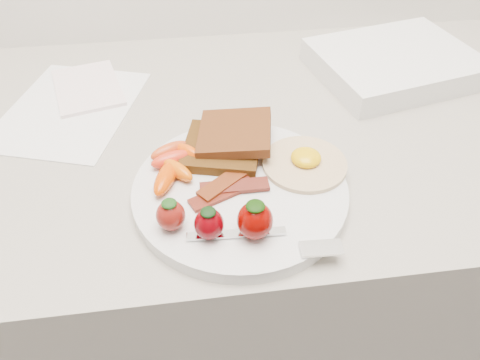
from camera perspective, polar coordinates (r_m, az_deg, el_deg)
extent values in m
cube|color=gray|center=(1.05, -0.39, -13.52)|extent=(2.00, 0.60, 0.90)
cylinder|color=silver|center=(0.59, 0.00, -1.35)|extent=(0.27, 0.27, 0.02)
cube|color=black|center=(0.63, -2.20, 3.97)|extent=(0.12, 0.12, 0.01)
cube|color=black|center=(0.63, -0.64, 5.77)|extent=(0.11, 0.11, 0.02)
cylinder|color=#F4EAC0|center=(0.62, 7.87, 2.01)|extent=(0.14, 0.14, 0.01)
ellipsoid|color=#ECB306|center=(0.61, 8.05, 2.73)|extent=(0.05, 0.05, 0.02)
cube|color=#390407|center=(0.57, -2.16, -1.64)|extent=(0.09, 0.05, 0.00)
cube|color=#47170E|center=(0.58, -0.67, -0.80)|extent=(0.09, 0.02, 0.00)
cube|color=#4D150B|center=(0.58, -1.58, -0.05)|extent=(0.08, 0.07, 0.00)
ellipsoid|color=red|center=(0.61, -8.30, 2.54)|extent=(0.06, 0.04, 0.02)
ellipsoid|color=#EA5E05|center=(0.60, -7.66, 1.23)|extent=(0.05, 0.05, 0.02)
ellipsoid|color=#D84300|center=(0.59, -9.01, 0.36)|extent=(0.04, 0.07, 0.02)
ellipsoid|color=#E94B04|center=(0.62, -6.33, 3.35)|extent=(0.05, 0.05, 0.02)
ellipsoid|color=#C24117|center=(0.63, -8.61, 3.58)|extent=(0.06, 0.04, 0.02)
ellipsoid|color=maroon|center=(0.53, -8.45, -4.29)|extent=(0.03, 0.03, 0.04)
ellipsoid|color=#163D10|center=(0.52, -8.66, -2.85)|extent=(0.02, 0.02, 0.01)
ellipsoid|color=#570005|center=(0.52, -3.81, -5.38)|extent=(0.03, 0.03, 0.04)
ellipsoid|color=black|center=(0.50, -3.91, -3.93)|extent=(0.02, 0.02, 0.01)
ellipsoid|color=#660300|center=(0.51, 1.83, -4.97)|extent=(0.04, 0.04, 0.05)
ellipsoid|color=black|center=(0.50, 1.89, -3.19)|extent=(0.02, 0.02, 0.01)
cube|color=silver|center=(0.53, -0.45, -6.56)|extent=(0.11, 0.02, 0.00)
cube|color=silver|center=(0.52, 9.90, -8.16)|extent=(0.05, 0.02, 0.00)
cube|color=white|center=(0.79, -20.01, 8.15)|extent=(0.25, 0.29, 0.00)
cube|color=white|center=(0.83, -18.09, 10.71)|extent=(0.13, 0.17, 0.01)
cube|color=white|center=(0.87, 18.32, 13.39)|extent=(0.30, 0.26, 0.04)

